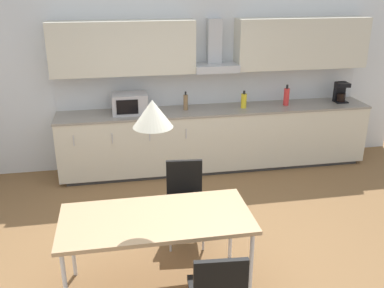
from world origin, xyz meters
The scene contains 13 objects.
ground_plane centered at (0.00, 0.00, -0.01)m, with size 9.36×7.54×0.02m, color brown.
wall_back centered at (0.00, 2.56, 1.29)m, with size 7.49×0.10×2.58m, color silver.
kitchen_counter centered at (0.76, 2.21, 0.46)m, with size 4.50×0.64×0.91m.
backsplash_tile centered at (0.76, 2.50, 1.15)m, with size 4.48×0.02×0.48m, color silver.
upper_wall_cabinets centered at (0.76, 2.35, 1.78)m, with size 4.48×0.40×0.71m.
microwave centered at (-0.47, 2.21, 1.05)m, with size 0.48×0.35×0.28m.
coffee_maker centered at (2.68, 2.23, 1.06)m, with size 0.18×0.19×0.30m.
bottle_red centered at (1.80, 2.20, 1.04)m, with size 0.08×0.08×0.30m.
bottle_yellow centered at (1.15, 2.18, 1.02)m, with size 0.08×0.08×0.25m.
bottle_brown centered at (0.31, 2.23, 1.02)m, with size 0.06×0.06×0.26m.
dining_table centered at (-0.38, -0.33, 0.69)m, with size 1.64×0.77×0.74m.
chair_far_right centered at (0.00, 0.43, 0.53)m, with size 0.44×0.44×0.87m.
pendant_lamp centered at (-0.38, -0.33, 1.66)m, with size 0.32×0.32×0.22m, color silver.
Camera 1 is at (-0.66, -3.52, 2.64)m, focal length 40.00 mm.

